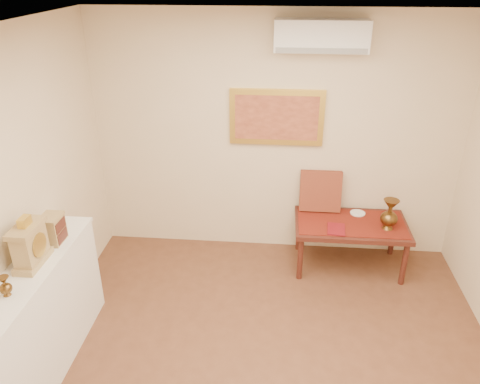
# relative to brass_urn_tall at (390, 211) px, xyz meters

# --- Properties ---
(ceiling) EXTENTS (4.50, 4.50, 0.00)m
(ceiling) POSITION_rel_brass_urn_tall_xyz_m (-1.21, -1.79, 1.94)
(ceiling) COLOR white
(ceiling) RESTS_ON ground
(wall_back) EXTENTS (4.00, 0.02, 2.70)m
(wall_back) POSITION_rel_brass_urn_tall_xyz_m (-1.21, 0.46, 0.59)
(wall_back) COLOR beige
(wall_back) RESTS_ON ground
(brass_urn_small) EXTENTS (0.09, 0.09, 0.20)m
(brass_urn_small) POSITION_rel_brass_urn_tall_xyz_m (-3.03, -1.91, 0.32)
(brass_urn_small) COLOR brown
(brass_urn_small) RESTS_ON display_ledge
(table_cloth) EXTENTS (1.14, 0.59, 0.01)m
(table_cloth) POSITION_rel_brass_urn_tall_xyz_m (-0.36, 0.09, -0.21)
(table_cloth) COLOR maroon
(table_cloth) RESTS_ON low_table
(brass_urn_tall) EXTENTS (0.18, 0.18, 0.41)m
(brass_urn_tall) POSITION_rel_brass_urn_tall_xyz_m (0.00, 0.00, 0.00)
(brass_urn_tall) COLOR brown
(brass_urn_tall) RESTS_ON table_cloth
(plate) EXTENTS (0.17, 0.17, 0.01)m
(plate) POSITION_rel_brass_urn_tall_xyz_m (-0.27, 0.30, -0.20)
(plate) COLOR white
(plate) RESTS_ON table_cloth
(menu) EXTENTS (0.20, 0.26, 0.01)m
(menu) POSITION_rel_brass_urn_tall_xyz_m (-0.54, -0.08, -0.20)
(menu) COLOR maroon
(menu) RESTS_ON table_cloth
(cushion) EXTENTS (0.46, 0.19, 0.47)m
(cushion) POSITION_rel_brass_urn_tall_xyz_m (-0.69, 0.37, 0.02)
(cushion) COLOR #5E1218
(cushion) RESTS_ON table_cloth
(display_ledge) EXTENTS (0.37, 2.02, 0.98)m
(display_ledge) POSITION_rel_brass_urn_tall_xyz_m (-3.04, -1.79, -0.27)
(display_ledge) COLOR white
(display_ledge) RESTS_ON floor
(mantel_clock) EXTENTS (0.17, 0.36, 0.41)m
(mantel_clock) POSITION_rel_brass_urn_tall_xyz_m (-3.03, -1.53, 0.39)
(mantel_clock) COLOR tan
(mantel_clock) RESTS_ON display_ledge
(wooden_chest) EXTENTS (0.16, 0.21, 0.24)m
(wooden_chest) POSITION_rel_brass_urn_tall_xyz_m (-3.01, -1.21, 0.34)
(wooden_chest) COLOR tan
(wooden_chest) RESTS_ON display_ledge
(low_table) EXTENTS (1.20, 0.70, 0.55)m
(low_table) POSITION_rel_brass_urn_tall_xyz_m (-0.36, 0.09, -0.28)
(low_table) COLOR #4C1E16
(low_table) RESTS_ON floor
(painting) EXTENTS (1.00, 0.06, 0.60)m
(painting) POSITION_rel_brass_urn_tall_xyz_m (-1.21, 0.44, 0.84)
(painting) COLOR gold
(painting) RESTS_ON wall_back
(ac_unit) EXTENTS (0.90, 0.25, 0.30)m
(ac_unit) POSITION_rel_brass_urn_tall_xyz_m (-0.81, 0.33, 1.69)
(ac_unit) COLOR white
(ac_unit) RESTS_ON wall_back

